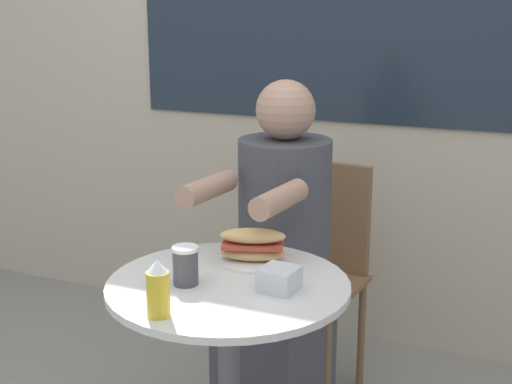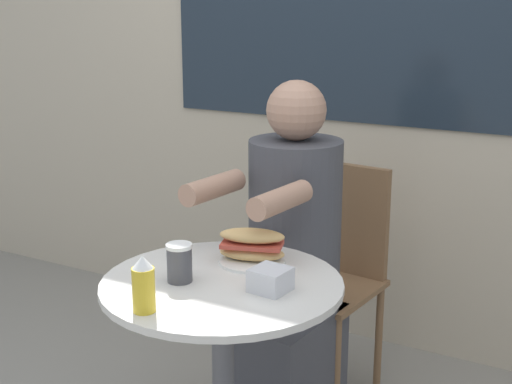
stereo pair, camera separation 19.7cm
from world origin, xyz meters
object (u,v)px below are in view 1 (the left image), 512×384
object	(u,v)px
diner_chair	(316,257)
seated_diner	(280,284)
drink_cup	(185,265)
condiment_bottle	(158,289)
sandwich_on_plate	(253,247)
cafe_table	(229,353)

from	to	relation	value
diner_chair	seated_diner	distance (m)	0.34
seated_diner	drink_cup	world-z (taller)	seated_diner
seated_diner	drink_cup	xyz separation A→B (m)	(-0.05, -0.55, 0.25)
drink_cup	condiment_bottle	xyz separation A→B (m)	(0.04, -0.20, 0.02)
seated_diner	sandwich_on_plate	xyz separation A→B (m)	(0.05, -0.33, 0.25)
seated_diner	drink_cup	distance (m)	0.61
seated_diner	sandwich_on_plate	size ratio (longest dim) A/B	6.05
cafe_table	seated_diner	world-z (taller)	seated_diner
cafe_table	drink_cup	bearing A→B (deg)	-149.99
diner_chair	drink_cup	world-z (taller)	diner_chair
condiment_bottle	seated_diner	bearing A→B (deg)	89.09
diner_chair	drink_cup	xyz separation A→B (m)	(-0.06, -0.89, 0.27)
drink_cup	condiment_bottle	distance (m)	0.20
cafe_table	condiment_bottle	size ratio (longest dim) A/B	5.27
condiment_bottle	sandwich_on_plate	bearing A→B (deg)	81.68
sandwich_on_plate	condiment_bottle	size ratio (longest dim) A/B	1.44
drink_cup	condiment_bottle	world-z (taller)	condiment_bottle
sandwich_on_plate	condiment_bottle	bearing A→B (deg)	-98.32
diner_chair	condiment_bottle	size ratio (longest dim) A/B	6.22
cafe_table	diner_chair	bearing A→B (deg)	92.48
cafe_table	drink_cup	xyz separation A→B (m)	(-0.10, -0.06, 0.26)
condiment_bottle	cafe_table	bearing A→B (deg)	76.51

